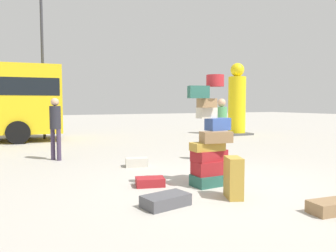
# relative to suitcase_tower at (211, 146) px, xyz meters

# --- Properties ---
(ground_plane) EXTENTS (80.00, 80.00, 0.00)m
(ground_plane) POSITION_rel_suitcase_tower_xyz_m (0.14, -0.09, -0.75)
(ground_plane) COLOR #ADA89E
(suitcase_tower) EXTENTS (1.06, 0.59, 2.11)m
(suitcase_tower) POSITION_rel_suitcase_tower_xyz_m (0.00, 0.00, 0.00)
(suitcase_tower) COLOR #26594C
(suitcase_tower) RESTS_ON ground
(suitcase_charcoal_left_side) EXTENTS (0.78, 0.53, 0.18)m
(suitcase_charcoal_left_side) POSITION_rel_suitcase_tower_xyz_m (-1.34, -0.78, -0.66)
(suitcase_charcoal_left_side) COLOR #4C4C51
(suitcase_charcoal_left_side) RESTS_ON ground
(suitcase_cream_foreground_far) EXTENTS (0.62, 0.48, 0.22)m
(suitcase_cream_foreground_far) POSITION_rel_suitcase_tower_xyz_m (-0.66, 2.34, -0.65)
(suitcase_cream_foreground_far) COLOR beige
(suitcase_cream_foreground_far) RESTS_ON ground
(suitcase_brown_white_trunk) EXTENTS (0.71, 0.41, 0.18)m
(suitcase_brown_white_trunk) POSITION_rel_suitcase_tower_xyz_m (0.68, -2.09, -0.66)
(suitcase_brown_white_trunk) COLOR olive
(suitcase_brown_white_trunk) RESTS_ON ground
(suitcase_maroon_behind_tower) EXTENTS (0.61, 0.49, 0.16)m
(suitcase_maroon_behind_tower) POSITION_rel_suitcase_tower_xyz_m (-1.09, 0.44, -0.67)
(suitcase_maroon_behind_tower) COLOR maroon
(suitcase_maroon_behind_tower) RESTS_ON ground
(suitcase_tan_right_side) EXTENTS (0.37, 0.48, 0.69)m
(suitcase_tan_right_side) POSITION_rel_suitcase_tower_xyz_m (-0.15, -0.89, -0.41)
(suitcase_tan_right_side) COLOR #B28C33
(suitcase_tan_right_side) RESTS_ON ground
(person_bearded_onlooker) EXTENTS (0.30, 0.30, 1.71)m
(person_bearded_onlooker) POSITION_rel_suitcase_tower_xyz_m (1.68, 2.04, 0.27)
(person_bearded_onlooker) COLOR #3F334C
(person_bearded_onlooker) RESTS_ON ground
(person_tourist_with_camera) EXTENTS (0.30, 0.30, 1.73)m
(person_tourist_with_camera) POSITION_rel_suitcase_tower_xyz_m (-2.37, 4.16, 0.28)
(person_tourist_with_camera) COLOR #3F334C
(person_tourist_with_camera) RESTS_ON ground
(yellow_dummy_statue) EXTENTS (1.22, 1.22, 3.59)m
(yellow_dummy_statue) POSITION_rel_suitcase_tower_xyz_m (6.75, 7.85, 0.83)
(yellow_dummy_statue) COLOR yellow
(yellow_dummy_statue) RESTS_ON ground
(lamp_post) EXTENTS (0.36, 0.36, 6.46)m
(lamp_post) POSITION_rel_suitcase_tower_xyz_m (-2.18, 9.98, 3.43)
(lamp_post) COLOR #333338
(lamp_post) RESTS_ON ground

